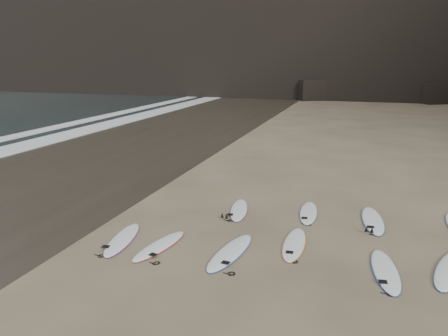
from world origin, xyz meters
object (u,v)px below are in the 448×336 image
object	(u,v)px
surfboard_6	(308,212)
surfboard_0	(159,246)
surfboard_3	(385,270)
surfboard_11	(122,239)
surfboard_5	(239,210)
surfboard_7	(373,220)
surfboard_2	(294,244)
surfboard_1	(230,252)

from	to	relation	value
surfboard_6	surfboard_0	bearing A→B (deg)	-136.83
surfboard_3	surfboard_11	distance (m)	7.15
surfboard_5	surfboard_6	distance (m)	2.36
surfboard_3	surfboard_7	distance (m)	3.51
surfboard_2	surfboard_3	size ratio (longest dim) A/B	0.99
surfboard_5	surfboard_7	xyz separation A→B (m)	(4.38, 0.32, 0.01)
surfboard_3	surfboard_6	world-z (taller)	surfboard_3
surfboard_2	surfboard_5	distance (m)	3.19
surfboard_2	surfboard_3	bearing A→B (deg)	-23.06
surfboard_2	surfboard_6	world-z (taller)	surfboard_2
surfboard_0	surfboard_11	bearing A→B (deg)	-173.88
surfboard_3	surfboard_5	xyz separation A→B (m)	(-4.63, 3.18, -0.00)
surfboard_3	surfboard_5	size ratio (longest dim) A/B	1.05
surfboard_0	surfboard_6	world-z (taller)	surfboard_6
surfboard_1	surfboard_2	world-z (taller)	surfboard_1
surfboard_3	surfboard_2	bearing A→B (deg)	151.88
surfboard_6	surfboard_11	distance (m)	6.19
surfboard_1	surfboard_11	distance (m)	3.22
surfboard_1	surfboard_7	world-z (taller)	same
surfboard_6	surfboard_11	bearing A→B (deg)	-145.72
surfboard_3	surfboard_11	size ratio (longest dim) A/B	0.99
surfboard_3	surfboard_6	bearing A→B (deg)	115.61
surfboard_1	surfboard_3	world-z (taller)	surfboard_1
surfboard_3	surfboard_6	xyz separation A→B (m)	(-2.31, 3.61, -0.00)
surfboard_2	surfboard_5	bearing A→B (deg)	132.88
surfboard_5	surfboard_3	bearing A→B (deg)	-45.67
surfboard_5	surfboard_6	xyz separation A→B (m)	(2.32, 0.43, 0.00)
surfboard_0	surfboard_3	size ratio (longest dim) A/B	0.95
surfboard_1	surfboard_6	world-z (taller)	surfboard_1
surfboard_1	surfboard_11	world-z (taller)	surfboard_1
surfboard_2	surfboard_11	xyz separation A→B (m)	(-4.77, -1.17, 0.00)
surfboard_11	surfboard_5	bearing A→B (deg)	43.30
surfboard_2	surfboard_5	xyz separation A→B (m)	(-2.25, 2.26, -0.00)
surfboard_1	surfboard_6	size ratio (longest dim) A/B	1.11
surfboard_5	surfboard_1	bearing A→B (deg)	-89.30
surfboard_3	surfboard_11	world-z (taller)	same
surfboard_2	surfboard_3	world-z (taller)	surfboard_3
surfboard_0	surfboard_5	xyz separation A→B (m)	(1.30, 3.52, -0.00)
surfboard_0	surfboard_3	bearing A→B (deg)	13.50
surfboard_2	surfboard_6	xyz separation A→B (m)	(0.07, 2.70, -0.00)
surfboard_3	surfboard_5	distance (m)	5.62
surfboard_7	surfboard_5	bearing A→B (deg)	178.27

